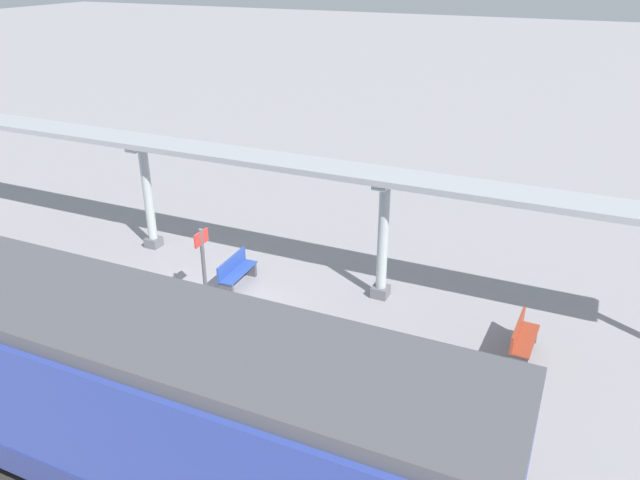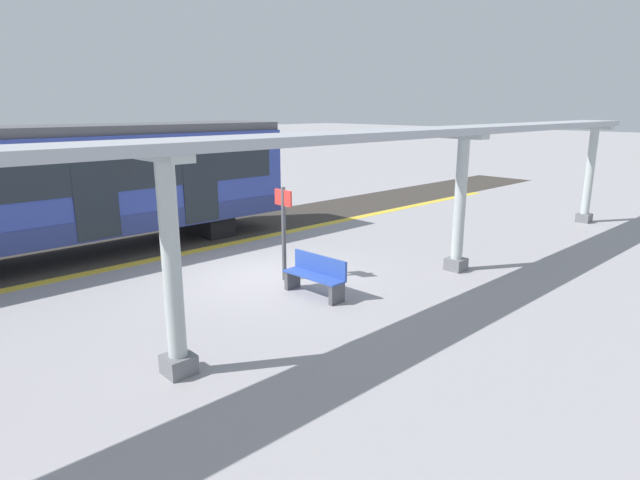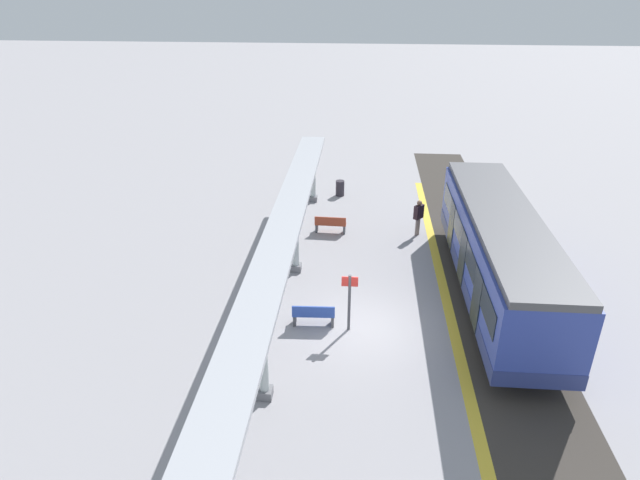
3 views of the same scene
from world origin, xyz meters
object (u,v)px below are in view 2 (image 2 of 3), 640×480
object	(u,v)px
platform_info_sign	(284,225)
canopy_pillar_third	(460,203)
bench_mid_platform	(316,275)
train_near_carriage	(77,189)
canopy_pillar_second	(172,267)
canopy_pillar_fourth	(590,174)

from	to	relation	value
platform_info_sign	canopy_pillar_third	bearing A→B (deg)	56.80
bench_mid_platform	platform_info_sign	xyz separation A→B (m)	(-1.25, 0.15, 0.89)
train_near_carriage	canopy_pillar_third	xyz separation A→B (m)	(7.80, 6.20, -0.13)
canopy_pillar_second	bench_mid_platform	bearing A→B (deg)	105.80
train_near_carriage	platform_info_sign	xyz separation A→B (m)	(5.46, 2.62, -0.50)
train_near_carriage	bench_mid_platform	xyz separation A→B (m)	(6.71, 2.47, -1.38)
train_near_carriage	canopy_pillar_fourth	world-z (taller)	train_near_carriage
canopy_pillar_fourth	platform_info_sign	bearing A→B (deg)	-101.29
canopy_pillar_second	platform_info_sign	bearing A→B (deg)	120.22
canopy_pillar_second	platform_info_sign	distance (m)	4.67
train_near_carriage	canopy_pillar_fourth	xyz separation A→B (m)	(7.80, 14.36, -0.13)
canopy_pillar_second	platform_info_sign	xyz separation A→B (m)	(-2.34, 4.02, -0.37)
platform_info_sign	train_near_carriage	bearing A→B (deg)	-154.38
canopy_pillar_second	canopy_pillar_third	distance (m)	7.61
canopy_pillar_second	bench_mid_platform	distance (m)	4.22
canopy_pillar_second	bench_mid_platform	world-z (taller)	canopy_pillar_second
train_near_carriage	canopy_pillar_third	world-z (taller)	train_near_carriage
train_near_carriage	bench_mid_platform	bearing A→B (deg)	20.20
canopy_pillar_third	platform_info_sign	world-z (taller)	canopy_pillar_third
bench_mid_platform	canopy_pillar_third	bearing A→B (deg)	73.63
canopy_pillar_fourth	platform_info_sign	size ratio (longest dim) A/B	1.52
canopy_pillar_third	platform_info_sign	xyz separation A→B (m)	(-2.34, -3.58, -0.37)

